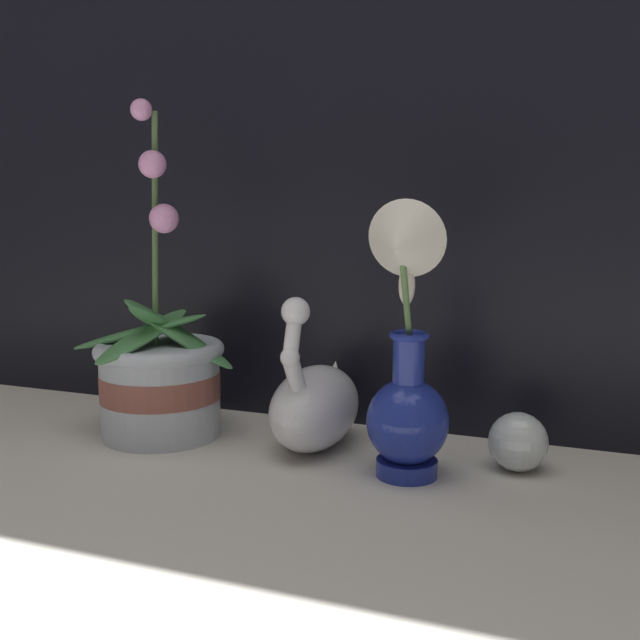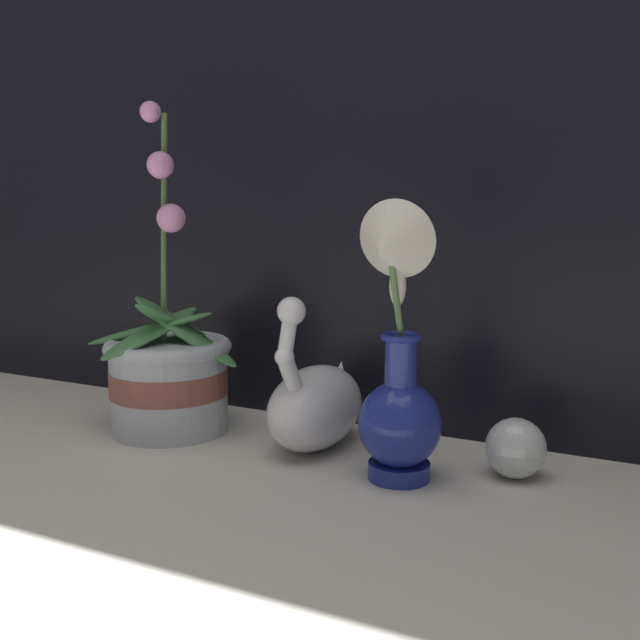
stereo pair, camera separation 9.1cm
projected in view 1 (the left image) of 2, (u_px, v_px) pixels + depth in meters
ground_plane at (274, 481)px, 0.83m from camera, size 2.80×2.80×0.00m
orchid_potted_plant at (160, 375)px, 0.99m from camera, size 0.23×0.23×0.43m
swan_figurine at (318, 403)px, 0.94m from camera, size 0.10×0.19×0.20m
blue_vase at (406, 376)px, 0.82m from camera, size 0.09×0.12×0.31m
glass_sphere at (518, 442)px, 0.86m from camera, size 0.07×0.07×0.07m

